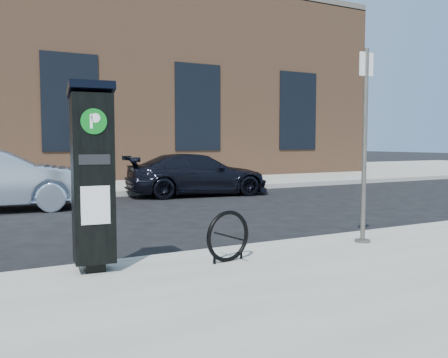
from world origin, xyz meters
TOP-DOWN VIEW (x-y plane):
  - ground at (0.00, 0.00)m, footprint 120.00×120.00m
  - sidewalk_far at (0.00, 14.00)m, footprint 60.00×12.00m
  - curb_near at (0.00, -0.02)m, footprint 60.00×0.12m
  - curb_far at (0.00, 8.02)m, footprint 60.00×0.12m
  - building at (-0.00, 17.00)m, footprint 28.00×10.05m
  - parking_kiosk at (-1.95, -0.35)m, footprint 0.52×0.47m
  - sign_pole at (1.81, -0.60)m, footprint 0.24×0.22m
  - bike_rack at (-0.43, -0.68)m, footprint 0.63×0.15m
  - car_dark at (2.80, 7.23)m, footprint 4.46×2.26m

SIDE VIEW (x-z plane):
  - ground at x=0.00m, z-range 0.00..0.00m
  - sidewalk_far at x=0.00m, z-range 0.00..0.15m
  - curb_near at x=0.00m, z-range -0.01..0.15m
  - curb_far at x=0.00m, z-range -0.01..0.15m
  - bike_rack at x=-0.43m, z-range 0.14..0.77m
  - car_dark at x=2.80m, z-range 0.00..1.24m
  - parking_kiosk at x=-1.95m, z-range 0.18..2.27m
  - sign_pole at x=1.81m, z-range 0.14..2.89m
  - building at x=0.00m, z-range 0.02..8.27m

